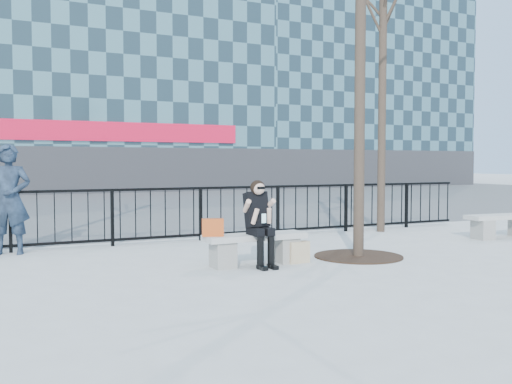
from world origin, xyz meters
name	(u,v)px	position (x,y,z in m)	size (l,w,h in m)	color
ground	(255,265)	(0.00, 0.00, 0.00)	(120.00, 120.00, 0.00)	#9F9E9A
street_surface	(90,203)	(0.00, 15.00, 0.00)	(60.00, 23.00, 0.01)	#474747
railing	(191,214)	(0.00, 3.00, 0.55)	(14.00, 0.06, 1.10)	black
building_right	(341,43)	(20.00, 27.00, 10.30)	(16.20, 10.20, 20.60)	slate
tree_right	(383,3)	(4.50, 2.60, 5.24)	(2.80, 2.80, 7.00)	black
tree_grate	(358,256)	(1.90, -0.10, 0.01)	(1.50, 1.50, 0.02)	black
bench_main	(255,246)	(0.00, 0.00, 0.30)	(1.65, 0.46, 0.49)	gray
bench_second	(502,223)	(6.14, 0.59, 0.31)	(1.68, 0.47, 0.50)	gray
seated_woman	(260,223)	(0.00, -0.16, 0.67)	(0.50, 0.64, 1.34)	black
handbag	(213,227)	(-0.71, 0.02, 0.62)	(0.33, 0.15, 0.27)	#B54316
shopping_bag	(299,252)	(0.69, -0.16, 0.17)	(0.36, 0.13, 0.34)	beige
standing_man	(9,199)	(-3.41, 2.80, 0.97)	(0.71, 0.46, 1.93)	black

